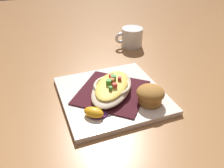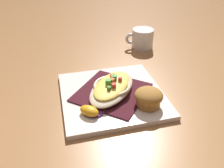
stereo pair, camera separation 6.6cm
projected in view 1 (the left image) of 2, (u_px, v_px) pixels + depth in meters
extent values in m
plane|color=#97683D|center=(112.00, 97.00, 0.69)|extent=(2.60, 2.60, 0.00)
cube|color=silver|center=(112.00, 95.00, 0.69)|extent=(0.30, 0.30, 0.01)
cube|color=#3D141C|center=(112.00, 92.00, 0.68)|extent=(0.26, 0.26, 0.00)
ellipsoid|color=beige|center=(112.00, 88.00, 0.67)|extent=(0.19, 0.22, 0.02)
torus|color=beige|center=(112.00, 85.00, 0.67)|extent=(0.15, 0.15, 0.01)
ellipsoid|color=#E4C84E|center=(112.00, 85.00, 0.67)|extent=(0.16, 0.18, 0.02)
cube|color=#D7402C|center=(112.00, 77.00, 0.68)|extent=(0.02, 0.02, 0.01)
cube|color=#46973E|center=(111.00, 88.00, 0.63)|extent=(0.01, 0.01, 0.01)
cube|color=#CD383A|center=(120.00, 78.00, 0.67)|extent=(0.01, 0.01, 0.01)
cube|color=green|center=(111.00, 81.00, 0.66)|extent=(0.01, 0.01, 0.01)
cube|color=green|center=(109.00, 82.00, 0.65)|extent=(0.02, 0.02, 0.01)
cube|color=#B55629|center=(112.00, 81.00, 0.66)|extent=(0.02, 0.02, 0.01)
cube|color=#D44036|center=(114.00, 85.00, 0.64)|extent=(0.01, 0.01, 0.01)
cube|color=green|center=(114.00, 78.00, 0.67)|extent=(0.02, 0.02, 0.01)
cylinder|color=#A67536|center=(150.00, 99.00, 0.64)|extent=(0.06, 0.06, 0.02)
ellipsoid|color=#A36E30|center=(151.00, 93.00, 0.63)|extent=(0.07, 0.07, 0.04)
ellipsoid|color=#4C0F23|center=(151.00, 90.00, 0.62)|extent=(0.03, 0.03, 0.01)
ellipsoid|color=#542568|center=(99.00, 114.00, 0.60)|extent=(0.05, 0.04, 0.01)
ellipsoid|color=orange|center=(94.00, 112.00, 0.59)|extent=(0.06, 0.06, 0.02)
cylinder|color=white|center=(132.00, 37.00, 0.97)|extent=(0.09, 0.09, 0.08)
torus|color=white|center=(121.00, 38.00, 0.96)|extent=(0.05, 0.01, 0.05)
cylinder|color=#4C2D14|center=(132.00, 41.00, 0.98)|extent=(0.07, 0.07, 0.04)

